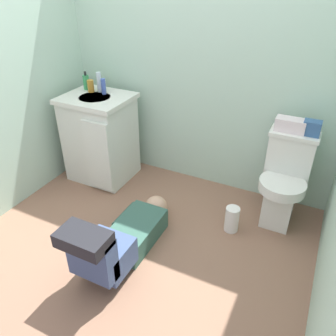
{
  "coord_description": "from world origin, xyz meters",
  "views": [
    {
      "loc": [
        1.03,
        -1.63,
        1.84
      ],
      "look_at": [
        0.02,
        0.41,
        0.45
      ],
      "focal_mm": 36.16,
      "sensor_mm": 36.0,
      "label": 1
    }
  ],
  "objects_px": {
    "vanity_cabinet": "(101,137)",
    "toiletry_bag": "(312,128)",
    "person_plumber": "(121,238)",
    "tissue_box": "(290,125)",
    "soap_dispenser": "(86,82)",
    "bottle_blue": "(103,86)",
    "bottle_clear": "(99,82)",
    "toilet": "(284,181)",
    "faucet": "(105,86)",
    "paper_towel_roll": "(232,219)",
    "bottle_amber": "(91,86)"
  },
  "relations": [
    {
      "from": "paper_towel_roll",
      "to": "person_plumber",
      "type": "bearing_deg",
      "value": -134.74
    },
    {
      "from": "vanity_cabinet",
      "to": "bottle_clear",
      "type": "xyz_separation_m",
      "value": [
        -0.04,
        0.12,
        0.49
      ]
    },
    {
      "from": "bottle_clear",
      "to": "paper_towel_roll",
      "type": "relative_size",
      "value": 0.84
    },
    {
      "from": "faucet",
      "to": "paper_towel_roll",
      "type": "distance_m",
      "value": 1.63
    },
    {
      "from": "vanity_cabinet",
      "to": "toiletry_bag",
      "type": "relative_size",
      "value": 6.61
    },
    {
      "from": "paper_towel_roll",
      "to": "bottle_amber",
      "type": "bearing_deg",
      "value": 168.12
    },
    {
      "from": "soap_dispenser",
      "to": "bottle_blue",
      "type": "distance_m",
      "value": 0.23
    },
    {
      "from": "tissue_box",
      "to": "toiletry_bag",
      "type": "height_order",
      "value": "toiletry_bag"
    },
    {
      "from": "tissue_box",
      "to": "soap_dispenser",
      "type": "height_order",
      "value": "soap_dispenser"
    },
    {
      "from": "bottle_blue",
      "to": "paper_towel_roll",
      "type": "xyz_separation_m",
      "value": [
        1.36,
        -0.32,
        -0.78
      ]
    },
    {
      "from": "tissue_box",
      "to": "bottle_blue",
      "type": "height_order",
      "value": "bottle_blue"
    },
    {
      "from": "vanity_cabinet",
      "to": "bottle_blue",
      "type": "height_order",
      "value": "bottle_blue"
    },
    {
      "from": "bottle_clear",
      "to": "toilet",
      "type": "bearing_deg",
      "value": -1.13
    },
    {
      "from": "toilet",
      "to": "toiletry_bag",
      "type": "bearing_deg",
      "value": 40.77
    },
    {
      "from": "person_plumber",
      "to": "bottle_blue",
      "type": "relative_size",
      "value": 7.63
    },
    {
      "from": "bottle_blue",
      "to": "paper_towel_roll",
      "type": "bearing_deg",
      "value": -13.19
    },
    {
      "from": "toilet",
      "to": "soap_dispenser",
      "type": "relative_size",
      "value": 4.52
    },
    {
      "from": "vanity_cabinet",
      "to": "bottle_clear",
      "type": "bearing_deg",
      "value": 108.47
    },
    {
      "from": "bottle_amber",
      "to": "bottle_blue",
      "type": "relative_size",
      "value": 0.78
    },
    {
      "from": "toilet",
      "to": "bottle_clear",
      "type": "distance_m",
      "value": 1.81
    },
    {
      "from": "bottle_amber",
      "to": "soap_dispenser",
      "type": "bearing_deg",
      "value": 152.69
    },
    {
      "from": "toilet",
      "to": "vanity_cabinet",
      "type": "relative_size",
      "value": 0.91
    },
    {
      "from": "vanity_cabinet",
      "to": "person_plumber",
      "type": "height_order",
      "value": "vanity_cabinet"
    },
    {
      "from": "bottle_amber",
      "to": "toiletry_bag",
      "type": "bearing_deg",
      "value": 2.84
    },
    {
      "from": "soap_dispenser",
      "to": "bottle_blue",
      "type": "height_order",
      "value": "soap_dispenser"
    },
    {
      "from": "tissue_box",
      "to": "soap_dispenser",
      "type": "distance_m",
      "value": 1.84
    },
    {
      "from": "bottle_amber",
      "to": "paper_towel_roll",
      "type": "height_order",
      "value": "bottle_amber"
    },
    {
      "from": "toiletry_bag",
      "to": "bottle_blue",
      "type": "xyz_separation_m",
      "value": [
        -1.76,
        -0.09,
        0.08
      ]
    },
    {
      "from": "bottle_clear",
      "to": "bottle_blue",
      "type": "height_order",
      "value": "bottle_clear"
    },
    {
      "from": "bottle_blue",
      "to": "tissue_box",
      "type": "bearing_deg",
      "value": 3.25
    },
    {
      "from": "bottle_blue",
      "to": "vanity_cabinet",
      "type": "bearing_deg",
      "value": -108.0
    },
    {
      "from": "tissue_box",
      "to": "soap_dispenser",
      "type": "bearing_deg",
      "value": -178.36
    },
    {
      "from": "toilet",
      "to": "bottle_blue",
      "type": "relative_size",
      "value": 5.37
    },
    {
      "from": "faucet",
      "to": "soap_dispenser",
      "type": "distance_m",
      "value": 0.19
    },
    {
      "from": "person_plumber",
      "to": "bottle_blue",
      "type": "bearing_deg",
      "value": 127.99
    },
    {
      "from": "vanity_cabinet",
      "to": "bottle_clear",
      "type": "relative_size",
      "value": 4.58
    },
    {
      "from": "tissue_box",
      "to": "faucet",
      "type": "bearing_deg",
      "value": -178.87
    },
    {
      "from": "vanity_cabinet",
      "to": "soap_dispenser",
      "type": "bearing_deg",
      "value": 146.9
    },
    {
      "from": "person_plumber",
      "to": "toiletry_bag",
      "type": "bearing_deg",
      "value": 45.3
    },
    {
      "from": "soap_dispenser",
      "to": "bottle_clear",
      "type": "bearing_deg",
      "value": -1.51
    },
    {
      "from": "toiletry_bag",
      "to": "soap_dispenser",
      "type": "bearing_deg",
      "value": -178.48
    },
    {
      "from": "vanity_cabinet",
      "to": "toiletry_bag",
      "type": "distance_m",
      "value": 1.84
    },
    {
      "from": "faucet",
      "to": "person_plumber",
      "type": "bearing_deg",
      "value": -52.52
    },
    {
      "from": "bottle_blue",
      "to": "person_plumber",
      "type": "bearing_deg",
      "value": -52.01
    },
    {
      "from": "person_plumber",
      "to": "toiletry_bag",
      "type": "distance_m",
      "value": 1.59
    },
    {
      "from": "paper_towel_roll",
      "to": "faucet",
      "type": "bearing_deg",
      "value": 164.81
    },
    {
      "from": "faucet",
      "to": "tissue_box",
      "type": "relative_size",
      "value": 0.45
    },
    {
      "from": "bottle_amber",
      "to": "bottle_clear",
      "type": "xyz_separation_m",
      "value": [
        0.07,
        0.04,
        0.04
      ]
    },
    {
      "from": "toiletry_bag",
      "to": "soap_dispenser",
      "type": "xyz_separation_m",
      "value": [
        -1.99,
        -0.05,
        0.08
      ]
    },
    {
      "from": "toilet",
      "to": "paper_towel_roll",
      "type": "height_order",
      "value": "toilet"
    }
  ]
}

